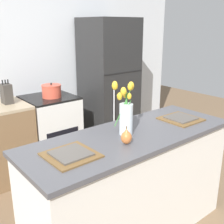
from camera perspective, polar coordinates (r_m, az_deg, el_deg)
name	(u,v)px	position (r m, az deg, el deg)	size (l,w,h in m)	color
back_wall	(25,58)	(3.79, -17.34, 10.52)	(5.20, 0.08, 2.70)	silver
kitchen_island	(131,185)	(2.43, 3.87, -14.63)	(1.80, 0.66, 0.93)	silver
stove_range	(51,131)	(3.68, -12.24, -3.75)	(0.60, 0.61, 0.90)	silver
refrigerator	(109,85)	(4.05, -0.64, 5.52)	(0.68, 0.67, 1.84)	black
flower_vase	(126,113)	(2.16, 2.79, -0.23)	(0.19, 0.13, 0.43)	silver
pear_figurine	(126,137)	(2.02, 2.94, -5.07)	(0.08, 0.08, 0.13)	#C66B33
plate_setting_left	(71,154)	(1.88, -8.37, -8.54)	(0.32, 0.32, 0.02)	brown
plate_setting_right	(181,119)	(2.61, 13.80, -1.31)	(0.32, 0.32, 0.02)	brown
cooking_pot	(52,91)	(3.50, -12.18, 4.20)	(0.24, 0.24, 0.18)	#CC4C38
knife_block	(7,94)	(3.36, -20.64, 3.50)	(0.10, 0.14, 0.27)	#3D3833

